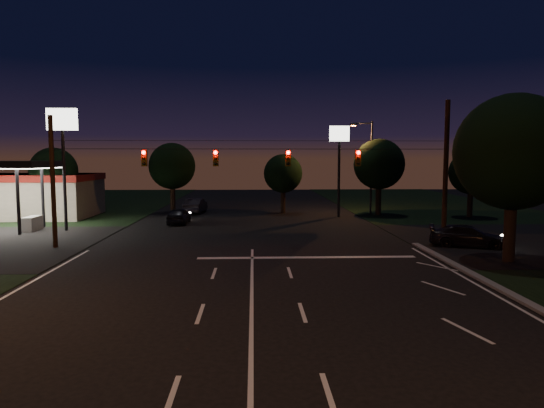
{
  "coord_description": "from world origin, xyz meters",
  "views": [
    {
      "loc": [
        0.09,
        -14.62,
        5.41
      ],
      "look_at": [
        1.07,
        11.1,
        3.0
      ],
      "focal_mm": 32.0,
      "sensor_mm": 36.0,
      "label": 1
    }
  ],
  "objects_px": {
    "car_oncoming_a": "(179,216)",
    "car_cross": "(468,236)",
    "tree_right_near": "(512,154)",
    "utility_pole_right": "(443,245)",
    "car_oncoming_b": "(195,205)"
  },
  "relations": [
    {
      "from": "utility_pole_right",
      "to": "tree_right_near",
      "type": "relative_size",
      "value": 1.03
    },
    {
      "from": "tree_right_near",
      "to": "car_cross",
      "type": "relative_size",
      "value": 1.91
    },
    {
      "from": "tree_right_near",
      "to": "car_oncoming_b",
      "type": "bearing_deg",
      "value": 129.21
    },
    {
      "from": "car_cross",
      "to": "tree_right_near",
      "type": "bearing_deg",
      "value": -156.73
    },
    {
      "from": "utility_pole_right",
      "to": "car_oncoming_b",
      "type": "xyz_separation_m",
      "value": [
        -17.72,
        18.75,
        0.75
      ]
    },
    {
      "from": "tree_right_near",
      "to": "car_oncoming_b",
      "type": "height_order",
      "value": "tree_right_near"
    },
    {
      "from": "car_cross",
      "to": "car_oncoming_b",
      "type": "bearing_deg",
      "value": 63.66
    },
    {
      "from": "utility_pole_right",
      "to": "car_oncoming_b",
      "type": "height_order",
      "value": "utility_pole_right"
    },
    {
      "from": "utility_pole_right",
      "to": "car_cross",
      "type": "height_order",
      "value": "utility_pole_right"
    },
    {
      "from": "utility_pole_right",
      "to": "car_oncoming_b",
      "type": "relative_size",
      "value": 1.97
    },
    {
      "from": "car_oncoming_a",
      "to": "car_cross",
      "type": "relative_size",
      "value": 0.86
    },
    {
      "from": "car_oncoming_a",
      "to": "car_cross",
      "type": "xyz_separation_m",
      "value": [
        19.41,
        -11.47,
        -0.01
      ]
    },
    {
      "from": "car_cross",
      "to": "car_oncoming_a",
      "type": "bearing_deg",
      "value": 78.82
    },
    {
      "from": "tree_right_near",
      "to": "car_oncoming_a",
      "type": "xyz_separation_m",
      "value": [
        -19.69,
        15.6,
        -5.0
      ]
    },
    {
      "from": "tree_right_near",
      "to": "car_oncoming_b",
      "type": "distance_m",
      "value": 30.84
    }
  ]
}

